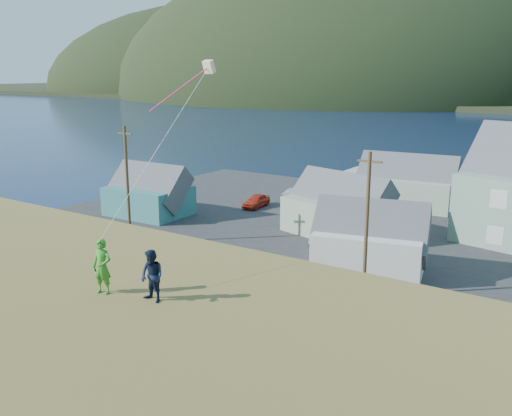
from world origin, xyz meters
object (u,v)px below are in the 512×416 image
(wharf, at_px, (442,184))
(kite_flyer_green, at_px, (102,267))
(kite_flyer_navy, at_px, (152,276))
(shed_palegreen_far, at_px, (407,183))
(shed_white, at_px, (370,240))
(shed_teal, at_px, (149,192))
(shed_palegreen_near, at_px, (339,207))

(wharf, relative_size, kite_flyer_green, 14.36)
(kite_flyer_navy, bearing_deg, wharf, 102.26)
(wharf, distance_m, shed_palegreen_far, 12.93)
(shed_white, relative_size, kite_flyer_green, 4.97)
(shed_teal, bearing_deg, shed_palegreen_near, 10.67)
(shed_white, distance_m, shed_palegreen_far, 21.56)
(shed_palegreen_near, bearing_deg, shed_palegreen_far, 99.11)
(shed_teal, relative_size, kite_flyer_navy, 4.94)
(shed_teal, bearing_deg, kite_flyer_green, -49.50)
(shed_palegreen_near, distance_m, kite_flyer_green, 33.79)
(shed_palegreen_far, distance_m, kite_flyer_green, 46.94)
(kite_flyer_navy, bearing_deg, shed_white, 101.70)
(shed_palegreen_far, bearing_deg, shed_teal, -143.81)
(shed_teal, xyz_separation_m, shed_palegreen_far, (20.08, 17.87, 0.25))
(shed_white, bearing_deg, shed_teal, 159.30)
(shed_white, relative_size, kite_flyer_navy, 5.40)
(kite_flyer_green, bearing_deg, kite_flyer_navy, -2.23)
(shed_white, xyz_separation_m, kite_flyer_green, (1.11, -25.21, 5.65))
(kite_flyer_green, xyz_separation_m, kite_flyer_navy, (1.80, 0.40, -0.07))
(shed_white, bearing_deg, kite_flyer_navy, -96.70)
(shed_palegreen_near, xyz_separation_m, kite_flyer_navy, (8.90, -32.17, 5.50))
(wharf, bearing_deg, kite_flyer_green, -84.52)
(kite_flyer_green, bearing_deg, shed_palegreen_far, 82.39)
(wharf, height_order, shed_white, shed_white)
(shed_teal, bearing_deg, shed_white, -9.17)
(shed_white, xyz_separation_m, shed_palegreen_far, (-4.69, 21.05, 0.18))
(wharf, bearing_deg, shed_palegreen_near, -93.11)
(wharf, bearing_deg, shed_white, -82.33)
(kite_flyer_green, bearing_deg, shed_white, 77.77)
(shed_palegreen_near, xyz_separation_m, kite_flyer_green, (7.10, -32.57, 5.57))
(shed_palegreen_far, relative_size, kite_flyer_green, 5.91)
(shed_palegreen_near, relative_size, kite_flyer_green, 5.72)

